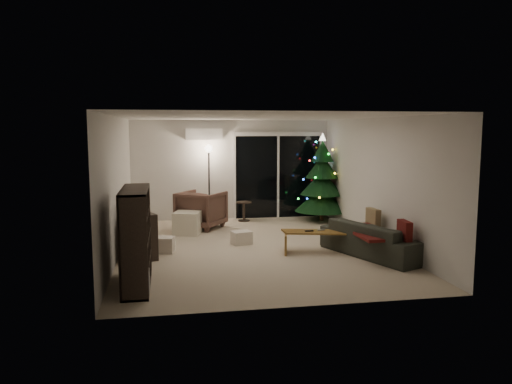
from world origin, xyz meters
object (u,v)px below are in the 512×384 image
media_cabinet (133,233)px  christmas_tree (322,177)px  armchair (201,210)px  sofa (374,239)px  bookshelf (124,238)px  coffee_table (317,242)px

media_cabinet → christmas_tree: size_ratio=0.60×
media_cabinet → armchair: bearing=36.9°
armchair → sofa: (2.90, -3.08, -0.13)m
sofa → armchair: bearing=21.2°
bookshelf → media_cabinet: 1.90m
bookshelf → sofa: bookshelf is taller
bookshelf → christmas_tree: size_ratio=0.66×
bookshelf → coffee_table: 3.71m
coffee_table → christmas_tree: christmas_tree is taller
bookshelf → armchair: (1.40, 4.13, -0.28)m
armchair → christmas_tree: (3.03, 0.42, 0.65)m
bookshelf → media_cabinet: bearing=76.4°
bookshelf → media_cabinet: size_ratio=1.10×
sofa → christmas_tree: (0.12, 3.51, 0.78)m
bookshelf → media_cabinet: bookshelf is taller
armchair → sofa: 4.24m
media_cabinet → sofa: media_cabinet is taller
media_cabinet → armchair: size_ratio=1.37×
coffee_table → armchair: bearing=139.7°
sofa → coffee_table: sofa is taller
media_cabinet → coffee_table: bearing=-28.0°
media_cabinet → armchair: (1.40, 2.26, 0.03)m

